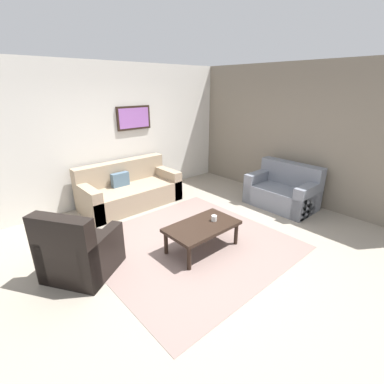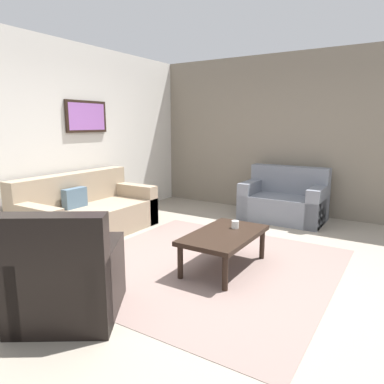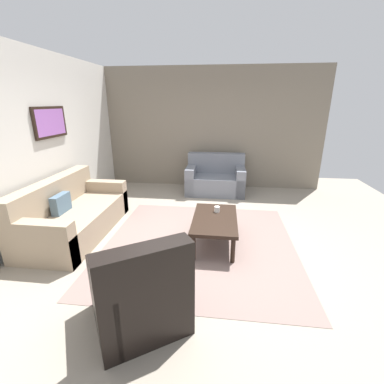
# 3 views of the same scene
# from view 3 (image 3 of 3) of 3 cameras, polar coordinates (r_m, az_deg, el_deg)

# --- Properties ---
(ground_plane) EXTENTS (8.00, 8.00, 0.00)m
(ground_plane) POSITION_cam_3_polar(r_m,az_deg,el_deg) (4.02, 1.67, -11.11)
(ground_plane) COLOR gray
(rear_partition) EXTENTS (6.00, 0.12, 2.80)m
(rear_partition) POSITION_cam_3_polar(r_m,az_deg,el_deg) (4.57, -33.05, 8.19)
(rear_partition) COLOR silver
(rear_partition) RESTS_ON ground_plane
(stone_feature_panel) EXTENTS (0.12, 5.20, 2.80)m
(stone_feature_panel) POSITION_cam_3_polar(r_m,az_deg,el_deg) (6.51, 4.32, 13.47)
(stone_feature_panel) COLOR slate
(stone_feature_panel) RESTS_ON ground_plane
(area_rug) EXTENTS (2.83, 2.78, 0.01)m
(area_rug) POSITION_cam_3_polar(r_m,az_deg,el_deg) (4.02, 1.67, -11.06)
(area_rug) COLOR gray
(area_rug) RESTS_ON ground_plane
(couch_main) EXTENTS (1.99, 0.95, 0.88)m
(couch_main) POSITION_cam_3_polar(r_m,az_deg,el_deg) (4.63, -24.81, -4.71)
(couch_main) COLOR gray
(couch_main) RESTS_ON ground_plane
(couch_loveseat) EXTENTS (0.84, 1.32, 0.88)m
(couch_loveseat) POSITION_cam_3_polar(r_m,az_deg,el_deg) (6.19, 5.10, 2.76)
(couch_loveseat) COLOR slate
(couch_loveseat) RESTS_ON ground_plane
(armchair_leather) EXTENTS (1.11, 1.11, 0.95)m
(armchair_leather) POSITION_cam_3_polar(r_m,az_deg,el_deg) (2.65, -11.13, -21.57)
(armchair_leather) COLOR black
(armchair_leather) RESTS_ON ground_plane
(coffee_table) EXTENTS (1.10, 0.64, 0.41)m
(coffee_table) POSITION_cam_3_polar(r_m,az_deg,el_deg) (3.90, 4.97, -6.27)
(coffee_table) COLOR black
(coffee_table) RESTS_ON ground_plane
(cup) EXTENTS (0.08, 0.08, 0.09)m
(cup) POSITION_cam_3_polar(r_m,az_deg,el_deg) (4.07, 5.44, -3.71)
(cup) COLOR white
(cup) RESTS_ON coffee_table
(framed_artwork) EXTENTS (0.79, 0.04, 0.49)m
(framed_artwork) POSITION_cam_3_polar(r_m,az_deg,el_deg) (4.98, -28.39, 13.16)
(framed_artwork) COLOR black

